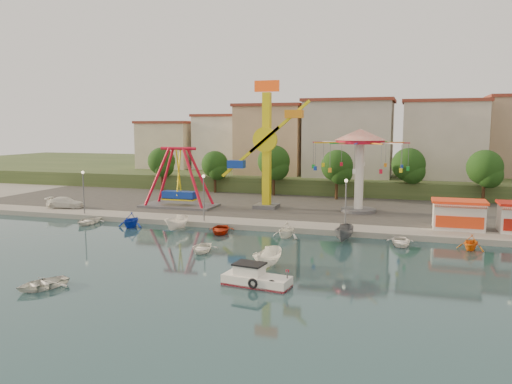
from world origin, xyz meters
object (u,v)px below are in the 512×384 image
at_px(rowboat_a, 202,248).
at_px(van, 65,203).
at_px(kamikaze_tower, 269,149).
at_px(cabin_motorboat, 255,279).
at_px(wave_swinger, 360,151).
at_px(skiff, 268,259).
at_px(pirate_ship_ride, 179,179).

relative_size(rowboat_a, van, 0.69).
distance_m(kamikaze_tower, cabin_motorboat, 31.15).
distance_m(wave_swinger, skiff, 27.46).
relative_size(wave_swinger, rowboat_a, 3.42).
bearing_deg(rowboat_a, van, 141.72).
relative_size(pirate_ship_ride, wave_swinger, 0.86).
distance_m(kamikaze_tower, rowboat_a, 22.98).
height_order(wave_swinger, cabin_motorboat, wave_swinger).
bearing_deg(van, pirate_ship_ride, -78.72).
relative_size(cabin_motorboat, van, 1.03).
bearing_deg(rowboat_a, cabin_motorboat, -55.48).
bearing_deg(cabin_motorboat, wave_swinger, 89.61).
bearing_deg(pirate_ship_ride, skiff, -50.56).
bearing_deg(pirate_ship_ride, wave_swinger, 7.61).
distance_m(wave_swinger, van, 38.85).
relative_size(pirate_ship_ride, rowboat_a, 2.95).
xyz_separation_m(wave_swinger, rowboat_a, (-11.63, -22.50, -7.84)).
height_order(rowboat_a, skiff, skiff).
bearing_deg(cabin_motorboat, van, 154.11).
distance_m(pirate_ship_ride, cabin_motorboat, 33.40).
height_order(wave_swinger, rowboat_a, wave_swinger).
distance_m(rowboat_a, van, 29.30).
xyz_separation_m(skiff, van, (-32.89, 17.69, 0.48)).
distance_m(cabin_motorboat, rowboat_a, 10.73).
xyz_separation_m(wave_swinger, van, (-37.30, -8.40, -6.89)).
bearing_deg(cabin_motorboat, skiff, 100.70).
bearing_deg(pirate_ship_ride, kamikaze_tower, 10.19).
height_order(skiff, van, van).
bearing_deg(pirate_ship_ride, cabin_motorboat, -54.78).
bearing_deg(rowboat_a, skiff, -35.94).
height_order(cabin_motorboat, skiff, skiff).
xyz_separation_m(rowboat_a, van, (-25.67, 14.10, 0.96)).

